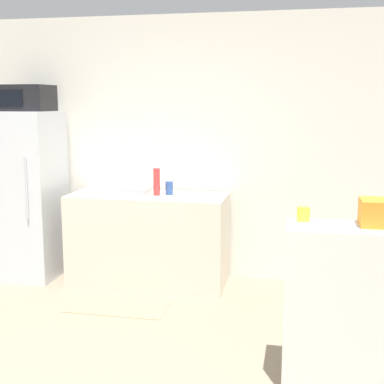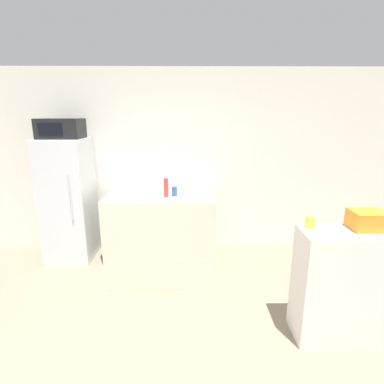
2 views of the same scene
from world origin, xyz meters
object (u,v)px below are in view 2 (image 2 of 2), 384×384
(refrigerator, at_px, (69,200))
(microwave, at_px, (61,129))
(bottle_tall, at_px, (166,188))
(paper_towel_roll, at_px, (122,190))
(jar, at_px, (310,223))
(basket, at_px, (368,220))
(bottle_short, at_px, (175,191))

(refrigerator, distance_m, microwave, 0.96)
(microwave, height_order, bottle_tall, microwave)
(microwave, bearing_deg, paper_towel_roll, -6.32)
(bottle_tall, xyz_separation_m, jar, (1.36, -1.51, 0.06))
(bottle_tall, xyz_separation_m, basket, (1.84, -1.55, 0.09))
(basket, bearing_deg, refrigerator, 153.84)
(microwave, xyz_separation_m, bottle_short, (1.45, 0.03, -0.85))
(refrigerator, xyz_separation_m, basket, (3.18, -1.56, 0.27))
(paper_towel_roll, bearing_deg, bottle_tall, 7.14)
(basket, relative_size, paper_towel_roll, 1.28)
(basket, height_order, jar, basket)
(microwave, xyz_separation_m, jar, (2.71, -1.52, -0.73))
(bottle_short, relative_size, paper_towel_roll, 0.57)
(refrigerator, bearing_deg, bottle_tall, -0.48)
(jar, bearing_deg, bottle_short, 128.80)
(refrigerator, height_order, paper_towel_roll, refrigerator)
(microwave, relative_size, bottle_short, 4.13)
(jar, height_order, paper_towel_roll, jar)
(microwave, relative_size, basket, 1.86)
(bottle_short, bearing_deg, basket, -42.69)
(refrigerator, xyz_separation_m, microwave, (-0.00, -0.00, 0.96))
(bottle_short, bearing_deg, refrigerator, -178.77)
(refrigerator, xyz_separation_m, bottle_short, (1.45, 0.03, 0.11))
(bottle_tall, bearing_deg, bottle_short, 20.85)
(microwave, xyz_separation_m, bottle_tall, (1.34, -0.01, -0.79))
(bottle_short, height_order, paper_towel_roll, paper_towel_roll)
(bottle_tall, distance_m, paper_towel_roll, 0.59)
(basket, bearing_deg, microwave, 153.86)
(refrigerator, xyz_separation_m, bottle_tall, (1.34, -0.01, 0.17))
(bottle_tall, bearing_deg, paper_towel_roll, -172.86)
(microwave, bearing_deg, basket, -26.14)
(microwave, distance_m, jar, 3.19)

